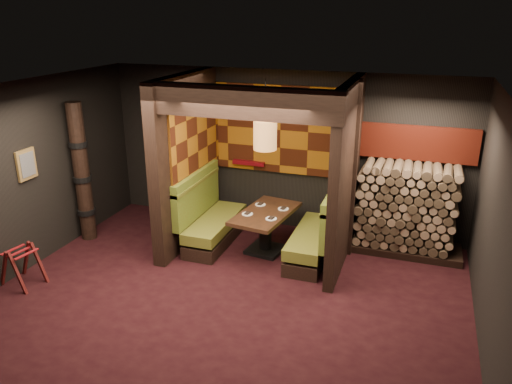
% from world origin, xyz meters
% --- Properties ---
extents(floor, '(6.50, 5.50, 0.02)m').
position_xyz_m(floor, '(0.00, 0.00, -0.01)').
color(floor, black).
rests_on(floor, ground).
extents(ceiling, '(6.50, 5.50, 0.02)m').
position_xyz_m(ceiling, '(0.00, 0.00, 2.86)').
color(ceiling, black).
rests_on(ceiling, ground).
extents(wall_back, '(6.50, 0.02, 2.85)m').
position_xyz_m(wall_back, '(0.00, 2.76, 1.43)').
color(wall_back, black).
rests_on(wall_back, ground).
extents(wall_front, '(6.50, 0.02, 2.85)m').
position_xyz_m(wall_front, '(0.00, -2.76, 1.43)').
color(wall_front, black).
rests_on(wall_front, ground).
extents(wall_left, '(0.02, 5.50, 2.85)m').
position_xyz_m(wall_left, '(-3.26, 0.00, 1.43)').
color(wall_left, black).
rests_on(wall_left, ground).
extents(wall_right, '(0.02, 5.50, 2.85)m').
position_xyz_m(wall_right, '(3.26, 0.00, 1.43)').
color(wall_right, black).
rests_on(wall_right, ground).
extents(partition_left, '(0.20, 2.20, 2.85)m').
position_xyz_m(partition_left, '(-1.35, 1.65, 1.43)').
color(partition_left, black).
rests_on(partition_left, floor).
extents(partition_right, '(0.15, 2.10, 2.85)m').
position_xyz_m(partition_right, '(1.30, 1.70, 1.43)').
color(partition_right, black).
rests_on(partition_right, floor).
extents(header_beam, '(2.85, 0.18, 0.44)m').
position_xyz_m(header_beam, '(-0.02, 0.70, 2.63)').
color(header_beam, black).
rests_on(header_beam, partition_left).
extents(tapa_back_panel, '(2.40, 0.06, 1.55)m').
position_xyz_m(tapa_back_panel, '(-0.02, 2.71, 1.82)').
color(tapa_back_panel, '#8C500E').
rests_on(tapa_back_panel, wall_back).
extents(tapa_side_panel, '(0.04, 1.85, 1.45)m').
position_xyz_m(tapa_side_panel, '(-1.23, 1.82, 1.85)').
color(tapa_side_panel, '#8C500E').
rests_on(tapa_side_panel, partition_left).
extents(lacquer_shelf, '(0.60, 0.12, 0.07)m').
position_xyz_m(lacquer_shelf, '(-0.60, 2.65, 1.18)').
color(lacquer_shelf, '#5E060F').
rests_on(lacquer_shelf, wall_back).
extents(booth_bench_left, '(0.68, 1.60, 1.14)m').
position_xyz_m(booth_bench_left, '(-0.96, 1.65, 0.40)').
color(booth_bench_left, black).
rests_on(booth_bench_left, floor).
extents(booth_bench_right, '(0.68, 1.60, 1.14)m').
position_xyz_m(booth_bench_right, '(0.93, 1.65, 0.40)').
color(booth_bench_right, black).
rests_on(booth_bench_right, floor).
extents(dining_table, '(0.92, 1.44, 0.71)m').
position_xyz_m(dining_table, '(0.06, 1.60, 0.48)').
color(dining_table, black).
rests_on(dining_table, floor).
extents(place_settings, '(0.66, 0.70, 0.03)m').
position_xyz_m(place_settings, '(0.06, 1.60, 0.72)').
color(place_settings, white).
rests_on(place_settings, dining_table).
extents(pendant_lamp, '(0.36, 0.36, 1.08)m').
position_xyz_m(pendant_lamp, '(0.06, 1.55, 2.00)').
color(pendant_lamp, '#AF743B').
rests_on(pendant_lamp, ceiling).
extents(framed_picture, '(0.05, 0.36, 0.46)m').
position_xyz_m(framed_picture, '(-3.22, 0.10, 1.62)').
color(framed_picture, olive).
rests_on(framed_picture, wall_left).
extents(luggage_rack, '(0.65, 0.50, 0.64)m').
position_xyz_m(luggage_rack, '(-2.97, -0.54, 0.32)').
color(luggage_rack, '#4A110F').
rests_on(luggage_rack, floor).
extents(totem_column, '(0.31, 0.31, 2.40)m').
position_xyz_m(totem_column, '(-3.05, 1.10, 1.19)').
color(totem_column, black).
rests_on(totem_column, floor).
extents(firewood_stack, '(1.73, 0.70, 1.50)m').
position_xyz_m(firewood_stack, '(2.29, 2.35, 0.75)').
color(firewood_stack, black).
rests_on(firewood_stack, floor).
extents(mosaic_header, '(1.83, 0.10, 0.56)m').
position_xyz_m(mosaic_header, '(2.29, 2.68, 1.78)').
color(mosaic_header, maroon).
rests_on(mosaic_header, wall_back).
extents(bay_front_post, '(0.08, 0.08, 2.85)m').
position_xyz_m(bay_front_post, '(1.39, 1.96, 1.43)').
color(bay_front_post, black).
rests_on(bay_front_post, floor).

